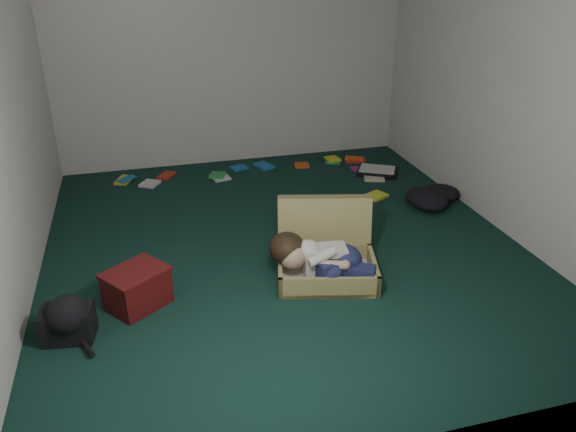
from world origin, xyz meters
name	(u,v)px	position (x,y,z in m)	size (l,w,h in m)	color
floor	(283,245)	(0.00, 0.00, 0.00)	(4.50, 4.50, 0.00)	black
wall_back	(232,50)	(0.00, 2.25, 1.30)	(4.50, 4.50, 0.00)	silver
wall_front	(419,221)	(0.00, -2.25, 1.30)	(4.50, 4.50, 0.00)	silver
wall_left	(2,116)	(-2.00, 0.00, 1.30)	(4.50, 4.50, 0.00)	silver
wall_right	(508,82)	(2.00, 0.00, 1.30)	(4.50, 4.50, 0.00)	silver
suitcase	(326,251)	(0.22, -0.49, 0.17)	(0.91, 0.90, 0.56)	tan
person	(321,259)	(0.12, -0.66, 0.21)	(0.77, 0.54, 0.34)	silver
maroon_bin	(137,288)	(-1.24, -0.60, 0.15)	(0.53, 0.51, 0.29)	#4F1010
backpack	(67,322)	(-1.70, -0.87, 0.12)	(0.41, 0.33, 0.25)	black
clothing_pile	(434,196)	(1.70, 0.46, 0.08)	(0.48, 0.40, 0.15)	black
paper_tray	(377,171)	(1.47, 1.37, 0.03)	(0.54, 0.50, 0.06)	black
book_scatter	(273,173)	(0.32, 1.67, 0.01)	(2.93, 1.45, 0.02)	yellow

